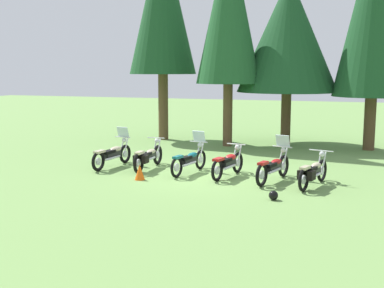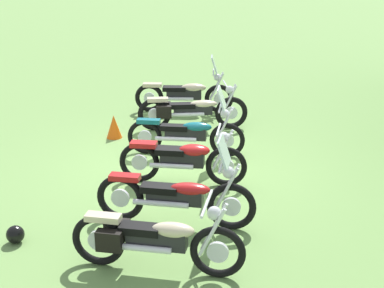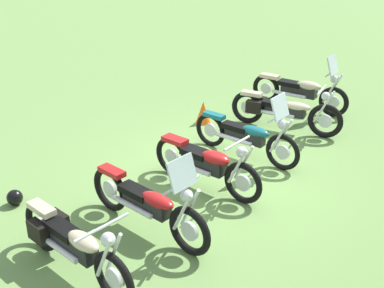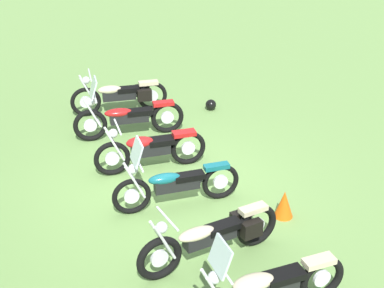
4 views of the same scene
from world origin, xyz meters
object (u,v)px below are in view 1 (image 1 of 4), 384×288
Objects in this scene: motorcycle_3 at (228,163)px; motorcycle_1 at (148,157)px; pine_tree_0 at (162,2)px; motorcycle_2 at (190,160)px; traffic_cone at (140,172)px; motorcycle_0 at (113,154)px; pine_tree_3 at (376,2)px; dropped_helmet at (273,195)px; pine_tree_2 at (288,35)px; motorcycle_5 at (313,172)px; motorcycle_4 at (274,167)px; pine_tree_1 at (229,7)px.

motorcycle_1 is at bearing 95.41° from motorcycle_3.
pine_tree_0 is at bearing 17.39° from motorcycle_1.
traffic_cone is (-1.13, -1.46, -0.21)m from motorcycle_2.
motorcycle_0 is 0.23× the size of pine_tree_0.
pine_tree_3 is at bearing -44.86° from motorcycle_0.
motorcycle_1 is at bearing 105.23° from traffic_cone.
motorcycle_3 is 8.58× the size of dropped_helmet.
pine_tree_3 is (3.59, -0.39, 1.19)m from pine_tree_2.
motorcycle_5 reaches higher than traffic_cone.
pine_tree_3 is (4.26, 7.17, 5.66)m from motorcycle_3.
pine_tree_1 is at bearing 40.29° from motorcycle_4.
motorcycle_1 is 1.07× the size of motorcycle_2.
motorcycle_2 is 1.86m from traffic_cone.
traffic_cone is at bearing -72.32° from pine_tree_0.
motorcycle_0 is 2.38m from traffic_cone.
motorcycle_2 is at bearing -105.25° from pine_tree_2.
pine_tree_2 is 0.75× the size of pine_tree_3.
pine_tree_3 is (5.98, 0.87, 0.06)m from pine_tree_1.
motorcycle_0 is at bearing -112.79° from pine_tree_1.
dropped_helmet is at bearing -13.80° from traffic_cone.
motorcycle_3 is 0.94× the size of motorcycle_4.
motorcycle_3 is 0.29× the size of pine_tree_2.
pine_tree_1 reaches higher than motorcycle_0.
motorcycle_0 is 12.33m from pine_tree_3.
traffic_cone is at bearing -95.74° from pine_tree_1.
traffic_cone reaches higher than dropped_helmet.
motorcycle_1 is 1.10× the size of motorcycle_5.
motorcycle_1 is 4.43m from motorcycle_4.
motorcycle_3 is (1.35, -0.15, 0.00)m from motorcycle_2.
motorcycle_4 reaches higher than motorcycle_0.
motorcycle_5 is 4.48× the size of traffic_cone.
pine_tree_1 is (-3.20, 6.46, 5.60)m from motorcycle_4.
motorcycle_3 is at bearing -120.74° from pine_tree_3.
pine_tree_1 is 37.83× the size of dropped_helmet.
pine_tree_1 is (-0.37, 6.15, 5.60)m from motorcycle_2.
motorcycle_0 reaches higher than dropped_helmet.
motorcycle_1 is 0.24× the size of pine_tree_3.
motorcycle_2 is at bearing -61.56° from pine_tree_0.
pine_tree_3 is at bearing 8.25° from pine_tree_1.
motorcycle_0 is at bearing 156.62° from dropped_helmet.
motorcycle_5 is at bearing -91.98° from motorcycle_4.
motorcycle_4 is at bearing -88.18° from motorcycle_0.
pine_tree_3 reaches higher than dropped_helmet.
dropped_helmet is at bearing -104.12° from pine_tree_3.
pine_tree_1 is 0.94× the size of pine_tree_3.
pine_tree_0 is 13.64m from dropped_helmet.
motorcycle_0 is at bearing -124.02° from pine_tree_2.
motorcycle_3 is at bearing 128.08° from dropped_helmet.
motorcycle_2 is 4.08m from motorcycle_5.
pine_tree_2 is at bearing 28.62° from motorcycle_5.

